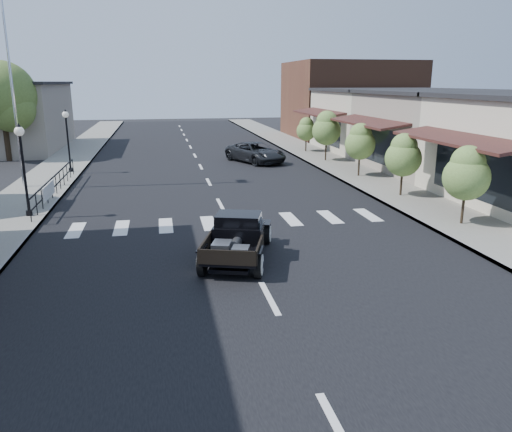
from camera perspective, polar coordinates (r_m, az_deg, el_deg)
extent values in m
plane|color=black|center=(15.24, -0.91, -4.82)|extent=(120.00, 120.00, 0.00)
cube|color=black|center=(29.67, -6.01, 4.97)|extent=(14.00, 80.00, 0.02)
cube|color=gray|center=(30.16, -22.35, 4.20)|extent=(3.00, 80.00, 0.15)
cube|color=gray|center=(31.53, 9.63, 5.56)|extent=(3.00, 80.00, 0.15)
cube|color=gray|center=(32.39, 22.04, 8.81)|extent=(10.00, 9.00, 4.50)
cube|color=beige|center=(40.23, 15.09, 10.41)|extent=(10.00, 9.00, 4.50)
cube|color=brown|center=(49.52, 10.62, 12.90)|extent=(11.00, 10.00, 7.00)
cylinder|color=silver|center=(26.99, -26.49, 16.30)|extent=(0.12, 0.12, 12.63)
imported|color=black|center=(33.18, -0.04, 7.25)|extent=(3.94, 5.19, 1.31)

